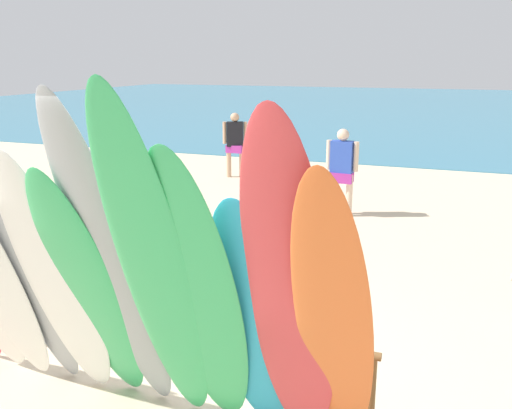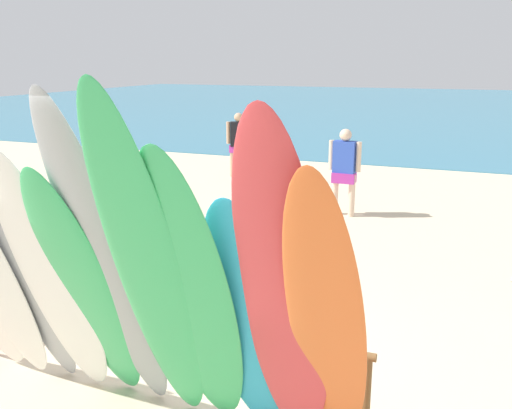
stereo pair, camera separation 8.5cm
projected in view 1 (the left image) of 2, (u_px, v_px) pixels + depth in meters
ground at (386, 148)px, 17.52m from camera, size 60.00×60.00×0.00m
ocean_water at (426, 106)px, 32.76m from camera, size 60.00×40.00×0.02m
surfboard_rack at (157, 327)px, 4.70m from camera, size 3.70×0.07×0.64m
surfboard_grey_3 at (23, 272)px, 4.28m from camera, size 0.54×0.94×2.25m
surfboard_white_4 at (57, 284)px, 4.14m from camera, size 0.56×0.91×2.18m
surfboard_green_5 at (92, 295)px, 4.08m from camera, size 0.56×0.98×2.08m
surfboard_grey_6 at (115, 271)px, 3.84m from camera, size 0.56×1.12×2.58m
surfboard_green_7 at (159, 281)px, 3.59m from camera, size 0.58×1.28×2.64m
surfboard_green_8 at (202, 305)px, 3.66m from camera, size 0.60×1.07×2.28m
surfboard_teal_9 at (253, 325)px, 3.76m from camera, size 0.56×0.78×1.95m
surfboard_red_10 at (291, 300)px, 3.47m from camera, size 0.58×0.95×2.51m
surfboard_orange_11 at (334, 328)px, 3.42m from camera, size 0.51×1.03×2.21m
beachgoer_by_water at (235, 140)px, 13.00m from camera, size 0.54×0.31×1.50m
beachgoer_near_rack at (342, 166)px, 9.79m from camera, size 0.58×0.25×1.53m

